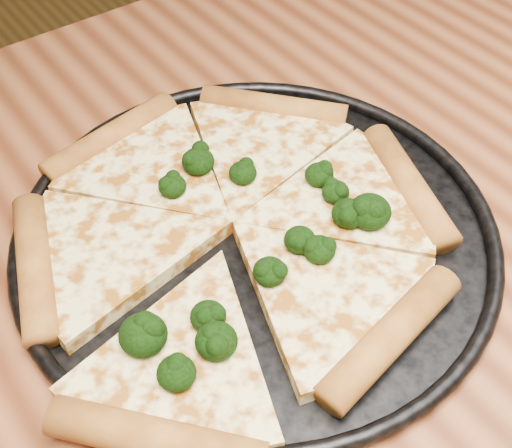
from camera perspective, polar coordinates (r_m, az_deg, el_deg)
dining_table at (r=0.59m, az=2.19°, el=-11.23°), size 1.20×0.90×0.75m
pizza_pan at (r=0.55m, az=-0.00°, el=-0.58°), size 0.39×0.39×0.02m
pizza at (r=0.54m, az=-2.16°, el=-0.36°), size 0.38×0.36×0.03m
broccoli_florets at (r=0.51m, az=0.34°, el=-2.01°), size 0.24×0.19×0.03m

